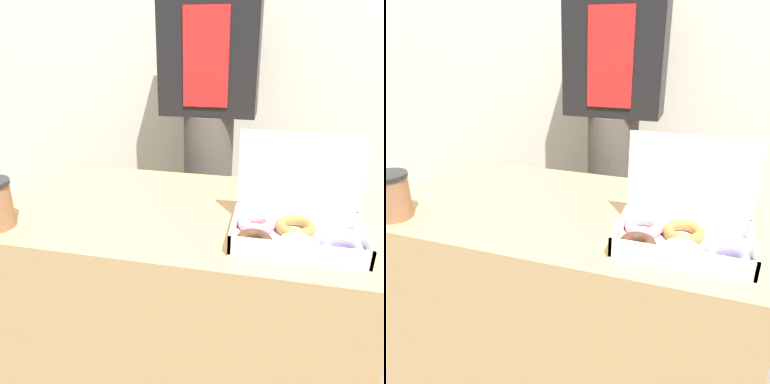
{
  "view_description": "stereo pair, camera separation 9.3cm",
  "coord_description": "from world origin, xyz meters",
  "views": [
    {
      "loc": [
        0.26,
        -0.99,
        1.21
      ],
      "look_at": [
        0.08,
        -0.15,
        0.85
      ],
      "focal_mm": 35.0,
      "sensor_mm": 36.0,
      "label": 1
    },
    {
      "loc": [
        0.35,
        -0.96,
        1.21
      ],
      "look_at": [
        0.08,
        -0.15,
        0.85
      ],
      "focal_mm": 35.0,
      "sensor_mm": 36.0,
      "label": 2
    }
  ],
  "objects": [
    {
      "name": "donut_box",
      "position": [
        0.33,
        -0.13,
        0.78
      ],
      "size": [
        0.34,
        0.23,
        0.26
      ],
      "color": "white",
      "rests_on": "table"
    },
    {
      "name": "table",
      "position": [
        0.0,
        0.0,
        0.37
      ],
      "size": [
        1.08,
        0.61,
        0.74
      ],
      "color": "tan",
      "rests_on": "ground_plane"
    },
    {
      "name": "person_customer",
      "position": [
        -0.01,
        0.58,
        0.92
      ],
      "size": [
        0.39,
        0.22,
        1.69
      ],
      "color": "#4C4742",
      "rests_on": "ground_plane"
    },
    {
      "name": "wall_back",
      "position": [
        0.0,
        0.91,
        1.3
      ],
      "size": [
        10.0,
        0.05,
        2.6
      ],
      "color": "beige",
      "rests_on": "ground_plane"
    }
  ]
}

